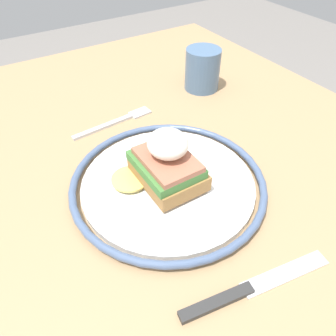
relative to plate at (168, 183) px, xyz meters
The scene contains 6 objects.
dining_table 0.12m from the plate, 42.02° to the right, with size 1.11×0.90×0.77m.
plate is the anchor object (origin of this frame).
sandwich 0.04m from the plate, 117.48° to the right, with size 0.10×0.11×0.07m.
fork 0.18m from the plate, behind, with size 0.03×0.15×0.00m.
knife 0.17m from the plate, ahead, with size 0.04×0.18×0.01m.
cup 0.29m from the plate, 134.44° to the left, with size 0.07×0.07×0.08m.
Camera 1 is at (0.23, -0.14, 1.09)m, focal length 35.00 mm.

